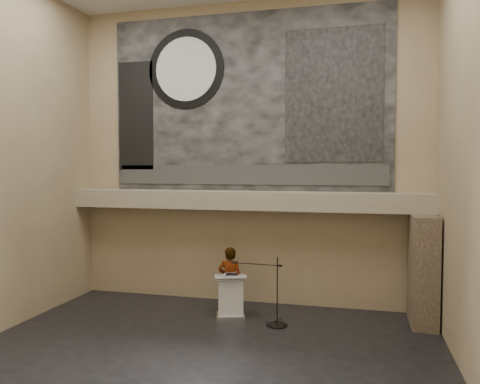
# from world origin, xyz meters

# --- Properties ---
(floor) EXTENTS (10.00, 10.00, 0.00)m
(floor) POSITION_xyz_m (0.00, 0.00, 0.00)
(floor) COLOR black
(floor) RESTS_ON ground
(wall_back) EXTENTS (10.00, 0.02, 8.50)m
(wall_back) POSITION_xyz_m (0.00, 4.00, 4.25)
(wall_back) COLOR #90785B
(wall_back) RESTS_ON floor
(wall_front) EXTENTS (10.00, 0.02, 8.50)m
(wall_front) POSITION_xyz_m (0.00, -4.00, 4.25)
(wall_front) COLOR #90785B
(wall_front) RESTS_ON floor
(wall_right) EXTENTS (0.02, 8.00, 8.50)m
(wall_right) POSITION_xyz_m (5.00, 0.00, 4.25)
(wall_right) COLOR #90785B
(wall_right) RESTS_ON floor
(soffit) EXTENTS (10.00, 0.80, 0.50)m
(soffit) POSITION_xyz_m (0.00, 3.60, 2.95)
(soffit) COLOR gray
(soffit) RESTS_ON wall_back
(sprinkler_left) EXTENTS (0.04, 0.04, 0.06)m
(sprinkler_left) POSITION_xyz_m (-1.60, 3.55, 2.67)
(sprinkler_left) COLOR #B2893D
(sprinkler_left) RESTS_ON soffit
(sprinkler_right) EXTENTS (0.04, 0.04, 0.06)m
(sprinkler_right) POSITION_xyz_m (1.90, 3.55, 2.67)
(sprinkler_right) COLOR #B2893D
(sprinkler_right) RESTS_ON soffit
(banner) EXTENTS (8.00, 0.05, 5.00)m
(banner) POSITION_xyz_m (0.00, 3.97, 5.70)
(banner) COLOR black
(banner) RESTS_ON wall_back
(banner_text_strip) EXTENTS (7.76, 0.02, 0.55)m
(banner_text_strip) POSITION_xyz_m (0.00, 3.93, 3.65)
(banner_text_strip) COLOR #2D2D2D
(banner_text_strip) RESTS_ON banner
(banner_clock_rim) EXTENTS (2.30, 0.02, 2.30)m
(banner_clock_rim) POSITION_xyz_m (-1.80, 3.93, 6.70)
(banner_clock_rim) COLOR black
(banner_clock_rim) RESTS_ON banner
(banner_clock_face) EXTENTS (1.84, 0.02, 1.84)m
(banner_clock_face) POSITION_xyz_m (-1.80, 3.91, 6.70)
(banner_clock_face) COLOR silver
(banner_clock_face) RESTS_ON banner
(banner_building_print) EXTENTS (2.60, 0.02, 3.60)m
(banner_building_print) POSITION_xyz_m (2.40, 3.93, 5.80)
(banner_building_print) COLOR black
(banner_building_print) RESTS_ON banner
(banner_brick_print) EXTENTS (1.10, 0.02, 3.20)m
(banner_brick_print) POSITION_xyz_m (-3.40, 3.93, 5.40)
(banner_brick_print) COLOR black
(banner_brick_print) RESTS_ON banner
(stone_pier) EXTENTS (0.60, 1.40, 2.70)m
(stone_pier) POSITION_xyz_m (4.65, 3.15, 1.35)
(stone_pier) COLOR #473A2C
(stone_pier) RESTS_ON floor
(lectern) EXTENTS (0.94, 0.78, 1.14)m
(lectern) POSITION_xyz_m (-0.07, 2.49, 0.55)
(lectern) COLOR silver
(lectern) RESTS_ON floor
(binder) EXTENTS (0.34, 0.29, 0.04)m
(binder) POSITION_xyz_m (-0.03, 2.46, 1.12)
(binder) COLOR black
(binder) RESTS_ON lectern
(papers) EXTENTS (0.25, 0.33, 0.00)m
(papers) POSITION_xyz_m (-0.15, 2.46, 1.10)
(papers) COLOR silver
(papers) RESTS_ON lectern
(speaker_person) EXTENTS (0.67, 0.46, 1.77)m
(speaker_person) POSITION_xyz_m (-0.17, 2.81, 0.88)
(speaker_person) COLOR white
(speaker_person) RESTS_ON floor
(mic_stand) EXTENTS (1.42, 0.52, 1.69)m
(mic_stand) POSITION_xyz_m (1.16, 2.16, 0.25)
(mic_stand) COLOR black
(mic_stand) RESTS_ON floor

